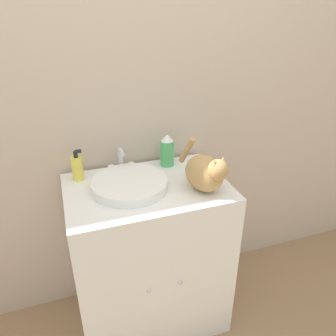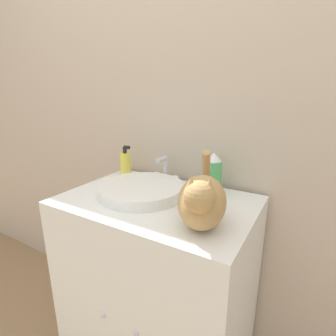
{
  "view_description": "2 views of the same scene",
  "coord_description": "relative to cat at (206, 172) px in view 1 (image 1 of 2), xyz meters",
  "views": [
    {
      "loc": [
        -0.35,
        -1.06,
        1.68
      ],
      "look_at": [
        0.1,
        0.25,
        0.97
      ],
      "focal_mm": 35.0,
      "sensor_mm": 36.0,
      "label": 1
    },
    {
      "loc": [
        0.54,
        -0.57,
        1.31
      ],
      "look_at": [
        0.06,
        0.25,
        1.03
      ],
      "focal_mm": 28.0,
      "sensor_mm": 36.0,
      "label": 2
    }
  ],
  "objects": [
    {
      "name": "wall_back",
      "position": [
        -0.25,
        0.43,
        0.27
      ],
      "size": [
        6.0,
        0.05,
        2.5
      ],
      "color": "#C6B29E",
      "rests_on": "ground_plane"
    },
    {
      "name": "vanity_cabinet",
      "position": [
        -0.25,
        0.12,
        -0.54
      ],
      "size": [
        0.78,
        0.54,
        0.88
      ],
      "color": "white",
      "rests_on": "ground_plane"
    },
    {
      "name": "sink_basin",
      "position": [
        -0.33,
        0.13,
        -0.07
      ],
      "size": [
        0.36,
        0.36,
        0.04
      ],
      "color": "white",
      "rests_on": "vanity_cabinet"
    },
    {
      "name": "faucet",
      "position": [
        -0.33,
        0.32,
        -0.04
      ],
      "size": [
        0.14,
        0.09,
        0.13
      ],
      "color": "silver",
      "rests_on": "vanity_cabinet"
    },
    {
      "name": "cat",
      "position": [
        0.0,
        0.0,
        0.0
      ],
      "size": [
        0.21,
        0.32,
        0.24
      ],
      "rotation": [
        0.0,
        0.0,
        -1.26
      ],
      "color": "tan",
      "rests_on": "vanity_cabinet"
    },
    {
      "name": "soap_bottle",
      "position": [
        -0.55,
        0.3,
        -0.03
      ],
      "size": [
        0.06,
        0.06,
        0.16
      ],
      "color": "#EADB4C",
      "rests_on": "vanity_cabinet"
    },
    {
      "name": "spray_bottle",
      "position": [
        -0.08,
        0.31,
        -0.01
      ],
      "size": [
        0.07,
        0.07,
        0.18
      ],
      "color": "#4CB266",
      "rests_on": "vanity_cabinet"
    }
  ]
}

